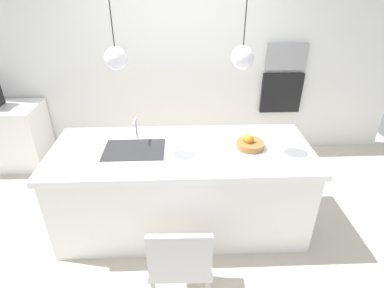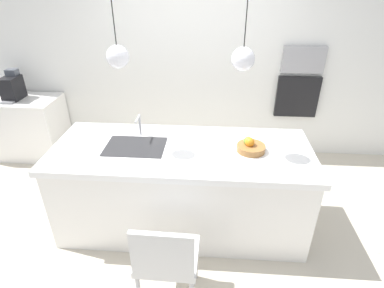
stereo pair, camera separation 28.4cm
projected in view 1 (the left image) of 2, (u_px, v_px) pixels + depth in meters
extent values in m
plane|color=beige|center=(183.00, 222.00, 3.31)|extent=(6.60, 6.60, 0.00)
cube|color=white|center=(180.00, 62.00, 4.12)|extent=(6.00, 0.10, 2.60)
cube|color=white|center=(182.00, 191.00, 3.10)|extent=(2.38, 0.91, 0.85)
cube|color=white|center=(181.00, 152.00, 2.88)|extent=(2.44, 0.97, 0.06)
cube|color=#2D2D30|center=(134.00, 150.00, 2.85)|extent=(0.56, 0.40, 0.02)
cylinder|color=silver|center=(136.00, 128.00, 3.01)|extent=(0.02, 0.02, 0.22)
cylinder|color=silver|center=(134.00, 122.00, 2.89)|extent=(0.02, 0.16, 0.02)
cylinder|color=#9E6B38|center=(250.00, 145.00, 2.87)|extent=(0.26, 0.26, 0.06)
sphere|color=olive|center=(247.00, 138.00, 2.86)|extent=(0.08, 0.08, 0.08)
sphere|color=orange|center=(249.00, 139.00, 2.85)|extent=(0.09, 0.09, 0.09)
cube|color=white|center=(2.00, 136.00, 4.14)|extent=(1.10, 0.60, 0.85)
cube|color=#9E9EA3|center=(286.00, 57.00, 4.07)|extent=(0.54, 0.08, 0.34)
cube|color=black|center=(281.00, 93.00, 4.31)|extent=(0.56, 0.08, 0.56)
cube|color=silver|center=(180.00, 257.00, 2.34)|extent=(0.47, 0.42, 0.06)
cube|color=silver|center=(180.00, 257.00, 2.07)|extent=(0.44, 0.05, 0.38)
cylinder|color=#B2B2B7|center=(205.00, 260.00, 2.62)|extent=(0.04, 0.04, 0.42)
cylinder|color=#B2B2B7|center=(158.00, 261.00, 2.61)|extent=(0.04, 0.04, 0.42)
sphere|color=silver|center=(116.00, 59.00, 2.44)|extent=(0.19, 0.19, 0.19)
cylinder|color=black|center=(109.00, 4.00, 2.25)|extent=(0.01, 0.01, 0.60)
sphere|color=silver|center=(242.00, 58.00, 2.48)|extent=(0.19, 0.19, 0.19)
cylinder|color=black|center=(247.00, 4.00, 2.29)|extent=(0.01, 0.01, 0.60)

